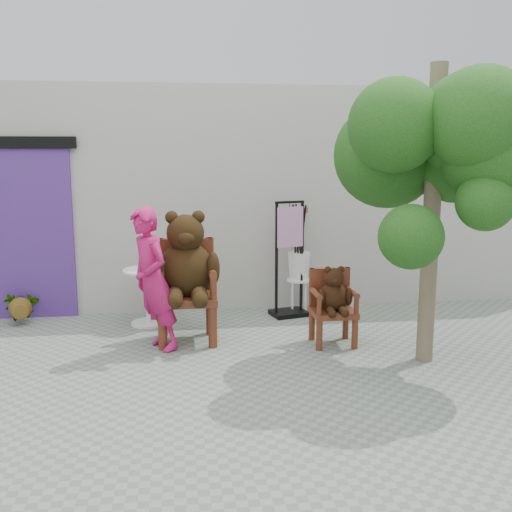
# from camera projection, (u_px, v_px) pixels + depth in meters

# --- Properties ---
(ground_plane) EXTENTS (60.00, 60.00, 0.00)m
(ground_plane) POSITION_uv_depth(u_px,v_px,m) (294.00, 379.00, 5.73)
(ground_plane) COLOR gray
(ground_plane) RESTS_ON ground
(back_wall) EXTENTS (9.00, 1.00, 3.00)m
(back_wall) POSITION_uv_depth(u_px,v_px,m) (252.00, 197.00, 8.49)
(back_wall) COLOR #B3AFA7
(back_wall) RESTS_ON ground
(doorway) EXTENTS (1.40, 0.11, 2.33)m
(doorway) POSITION_uv_depth(u_px,v_px,m) (25.00, 229.00, 7.64)
(doorway) COLOR #4E2A80
(doorway) RESTS_ON ground
(chair_big) EXTENTS (0.74, 0.79, 1.50)m
(chair_big) POSITION_uv_depth(u_px,v_px,m) (186.00, 269.00, 6.72)
(chair_big) COLOR #4D1F10
(chair_big) RESTS_ON ground
(chair_small) EXTENTS (0.48, 0.48, 0.90)m
(chair_small) POSITION_uv_depth(u_px,v_px,m) (333.00, 298.00, 6.69)
(chair_small) COLOR #4D1F10
(chair_small) RESTS_ON ground
(person) EXTENTS (0.62, 0.69, 1.57)m
(person) POSITION_uv_depth(u_px,v_px,m) (154.00, 280.00, 6.42)
(person) COLOR #BE175D
(person) RESTS_ON ground
(cafe_table) EXTENTS (0.60, 0.60, 0.70)m
(cafe_table) POSITION_uv_depth(u_px,v_px,m) (148.00, 290.00, 7.45)
(cafe_table) COLOR white
(cafe_table) RESTS_ON ground
(display_stand) EXTENTS (0.52, 0.45, 1.51)m
(display_stand) POSITION_uv_depth(u_px,v_px,m) (289.00, 272.00, 7.81)
(display_stand) COLOR black
(display_stand) RESTS_ON ground
(stool_bucket) EXTENTS (0.32, 0.32, 1.45)m
(stool_bucket) POSITION_uv_depth(u_px,v_px,m) (299.00, 265.00, 7.98)
(stool_bucket) COLOR white
(stool_bucket) RESTS_ON ground
(tree) EXTENTS (1.90, 2.01, 3.00)m
(tree) POSITION_uv_depth(u_px,v_px,m) (440.00, 147.00, 5.77)
(tree) COLOR brown
(tree) RESTS_ON ground
(potted_plant) EXTENTS (0.50, 0.46, 0.48)m
(potted_plant) POSITION_uv_depth(u_px,v_px,m) (22.00, 304.00, 7.56)
(potted_plant) COLOR #12390F
(potted_plant) RESTS_ON ground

